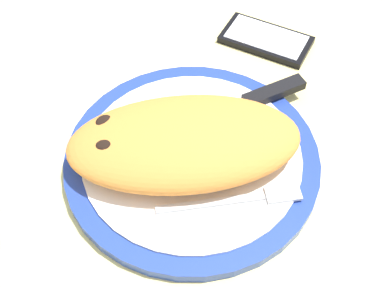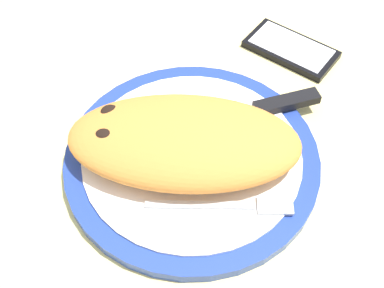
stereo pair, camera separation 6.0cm
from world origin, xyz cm
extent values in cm
cube|color=#E5D684|center=(0.00, 0.00, -1.50)|extent=(150.00, 150.00, 3.00)
cylinder|color=#233D99|center=(0.00, 0.00, 0.74)|extent=(30.87, 30.87, 1.49)
cylinder|color=white|center=(0.00, 0.00, 1.64)|extent=(26.46, 26.46, 0.30)
ellipsoid|color=orange|center=(-0.92, 0.34, 4.46)|extent=(29.35, 18.87, 5.34)
ellipsoid|color=black|center=(-9.70, 0.77, 6.15)|extent=(2.77, 2.27, 0.84)
ellipsoid|color=black|center=(-9.28, 4.45, 5.96)|extent=(2.57, 2.44, 0.72)
cube|color=silver|center=(0.18, -7.24, 1.99)|extent=(12.33, 2.59, 0.40)
cube|color=silver|center=(8.26, -8.36, 1.99)|extent=(4.27, 2.73, 0.40)
cube|color=silver|center=(1.44, 4.20, 1.99)|extent=(14.88, 4.19, 0.40)
cube|color=black|center=(13.05, 6.28, 2.39)|extent=(8.98, 3.52, 1.20)
cube|color=black|center=(16.83, 18.07, 0.50)|extent=(13.97, 13.76, 1.00)
cube|color=white|center=(16.83, 18.07, 1.08)|extent=(12.15, 11.96, 0.16)
camera|label=1|loc=(-10.41, -35.11, 51.17)|focal=47.96mm
camera|label=2|loc=(-4.56, -36.34, 51.17)|focal=47.96mm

